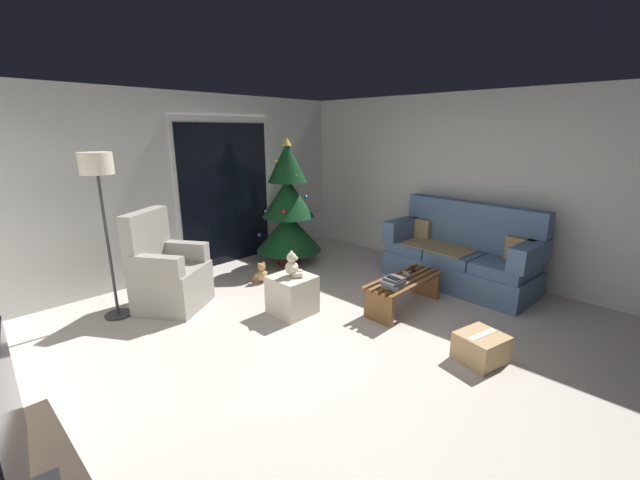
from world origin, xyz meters
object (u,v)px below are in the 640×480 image
at_px(television, 10,446).
at_px(teddy_bear_honey_by_tree, 261,274).
at_px(remote_black, 413,269).
at_px(teddy_bear_cream, 293,266).
at_px(remote_silver, 406,274).
at_px(christmas_tree, 288,210).
at_px(floor_lamp, 98,180).
at_px(couch, 460,255).
at_px(remote_graphite, 403,278).
at_px(armchair, 167,274).
at_px(ottoman, 292,295).
at_px(book_stack, 393,283).
at_px(cardboard_box_taped_mid_floor, 481,348).
at_px(cell_phone, 393,278).
at_px(coffee_table, 404,288).

distance_m(television, teddy_bear_honey_by_tree, 4.16).
relative_size(remote_black, teddy_bear_cream, 0.55).
bearing_deg(teddy_bear_honey_by_tree, remote_silver, -66.70).
bearing_deg(teddy_bear_honey_by_tree, christmas_tree, 22.06).
xyz_separation_m(christmas_tree, floor_lamp, (-2.53, 0.02, 0.66)).
bearing_deg(couch, remote_graphite, 174.72).
relative_size(remote_black, armchair, 0.14).
distance_m(remote_black, armchair, 2.90).
xyz_separation_m(remote_black, ottoman, (-1.30, 0.74, -0.16)).
bearing_deg(teddy_bear_cream, book_stack, -54.62).
bearing_deg(teddy_bear_honey_by_tree, remote_black, -60.80).
height_order(remote_graphite, christmas_tree, christmas_tree).
xyz_separation_m(remote_graphite, cardboard_box_taped_mid_floor, (-0.42, -1.09, -0.25)).
bearing_deg(teddy_bear_honey_by_tree, cell_phone, -81.09).
height_order(coffee_table, christmas_tree, christmas_tree).
bearing_deg(television, floor_lamp, 67.46).
height_order(couch, teddy_bear_honey_by_tree, couch).
relative_size(couch, christmas_tree, 1.05).
distance_m(couch, teddy_bear_cream, 2.34).
distance_m(christmas_tree, cardboard_box_taped_mid_floor, 3.38).
bearing_deg(book_stack, ottoman, 125.52).
xyz_separation_m(coffee_table, teddy_bear_cream, (-0.97, 0.83, 0.31)).
bearing_deg(television, teddy_bear_cream, 32.49).
relative_size(floor_lamp, teddy_bear_honey_by_tree, 6.25).
height_order(remote_graphite, remote_black, same).
height_order(cell_phone, floor_lamp, floor_lamp).
xyz_separation_m(floor_lamp, teddy_bear_cream, (1.42, -1.34, -0.95)).
bearing_deg(teddy_bear_honey_by_tree, floor_lamp, 169.02).
relative_size(remote_graphite, television, 0.19).
height_order(teddy_bear_cream, teddy_bear_honey_by_tree, teddy_bear_cream).
relative_size(coffee_table, book_stack, 4.37).
xyz_separation_m(book_stack, teddy_bear_cream, (-0.64, 0.89, 0.13)).
xyz_separation_m(coffee_table, armchair, (-1.87, 1.99, 0.16)).
bearing_deg(television, teddy_bear_honey_by_tree, 42.08).
bearing_deg(remote_graphite, remote_silver, 155.99).
bearing_deg(book_stack, teddy_bear_cream, 125.38).
bearing_deg(cardboard_box_taped_mid_floor, remote_black, 56.59).
bearing_deg(remote_black, couch, 36.80).
relative_size(coffee_table, cell_phone, 7.64).
relative_size(cell_phone, armchair, 0.13).
bearing_deg(remote_graphite, cardboard_box_taped_mid_floor, 24.63).
bearing_deg(couch, television, -170.93).
bearing_deg(teddy_bear_cream, television, -147.51).
relative_size(couch, ottoman, 4.52).
bearing_deg(ottoman, remote_graphite, -41.59).
xyz_separation_m(television, cardboard_box_taped_mid_floor, (3.19, -0.21, -0.94)).
bearing_deg(floor_lamp, remote_silver, -40.19).
xyz_separation_m(armchair, floor_lamp, (-0.52, 0.18, 1.10)).
relative_size(remote_black, cell_phone, 1.08).
bearing_deg(couch, christmas_tree, 114.28).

